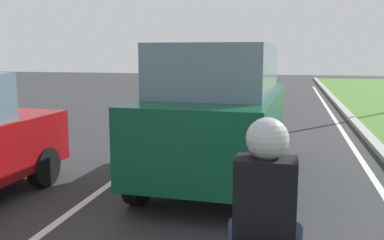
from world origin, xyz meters
name	(u,v)px	position (x,y,z in m)	size (l,w,h in m)	color
ground_plane	(210,129)	(0.00, 14.00, 0.00)	(60.00, 60.00, 0.00)	#2D2D30
lane_line_center	(186,128)	(-0.70, 14.00, 0.00)	(0.12, 32.00, 0.01)	silver
lane_line_right_edge	(345,135)	(3.60, 14.00, 0.00)	(0.12, 32.00, 0.01)	silver
curb_right	(365,133)	(4.10, 14.00, 0.06)	(0.24, 48.00, 0.12)	#9E9B93
car_suv_ahead	(219,111)	(1.00, 9.40, 1.17)	(2.11, 4.57, 2.28)	#0C472D
rider_person	(266,200)	(2.00, 5.11, 1.19)	(0.50, 0.40, 1.16)	black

